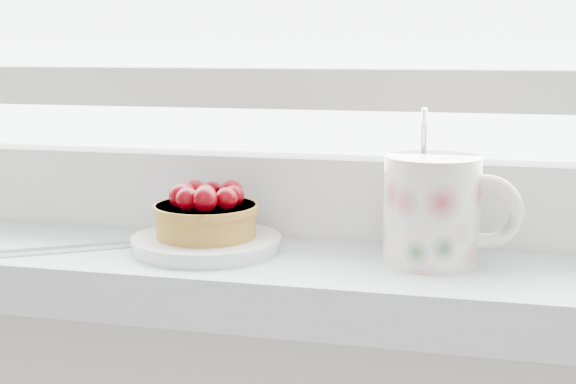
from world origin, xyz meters
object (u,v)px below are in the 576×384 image
(floral_mug, at_px, (435,208))
(raspberry_tart, at_px, (206,213))
(fork, at_px, (102,246))
(saucer, at_px, (207,243))

(floral_mug, bearing_deg, raspberry_tart, -177.79)
(fork, bearing_deg, floral_mug, 4.65)
(raspberry_tart, height_order, floral_mug, floral_mug)
(saucer, xyz_separation_m, floral_mug, (0.19, 0.01, 0.04))
(floral_mug, distance_m, fork, 0.28)
(fork, bearing_deg, saucer, 9.86)
(saucer, height_order, fork, saucer)
(saucer, xyz_separation_m, raspberry_tart, (0.00, -0.00, 0.03))
(saucer, relative_size, floral_mug, 1.03)
(saucer, relative_size, raspberry_tart, 1.43)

